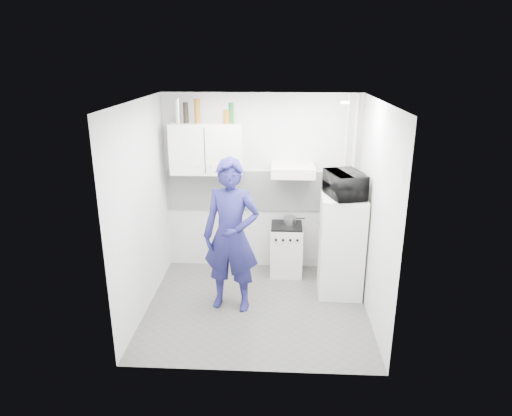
{
  "coord_description": "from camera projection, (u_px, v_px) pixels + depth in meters",
  "views": [
    {
      "loc": [
        0.26,
        -5.15,
        3.09
      ],
      "look_at": [
        -0.02,
        0.3,
        1.25
      ],
      "focal_mm": 32.0,
      "sensor_mm": 36.0,
      "label": 1
    }
  ],
  "objects": [
    {
      "name": "saucepan",
      "position": [
        290.0,
        220.0,
        6.6
      ],
      "size": [
        0.18,
        0.18,
        0.1
      ],
      "primitive_type": "cylinder",
      "color": "silver",
      "rests_on": "stove_top"
    },
    {
      "name": "stove_top",
      "position": [
        287.0,
        226.0,
        6.56
      ],
      "size": [
        0.44,
        0.44,
        0.03
      ],
      "primitive_type": "cube",
      "color": "black",
      "rests_on": "stove"
    },
    {
      "name": "ceiling_spot_fixture",
      "position": [
        345.0,
        103.0,
        5.19
      ],
      "size": [
        0.1,
        0.1,
        0.02
      ],
      "primitive_type": "cylinder",
      "color": "white",
      "rests_on": "ceiling"
    },
    {
      "name": "wall_back",
      "position": [
        261.0,
        184.0,
        6.64
      ],
      "size": [
        2.8,
        0.0,
        2.8
      ],
      "primitive_type": "plane",
      "rotation": [
        1.57,
        0.0,
        0.0
      ],
      "color": "silver",
      "rests_on": "floor"
    },
    {
      "name": "fridge",
      "position": [
        341.0,
        246.0,
        6.03
      ],
      "size": [
        0.58,
        0.58,
        1.37
      ],
      "primitive_type": "cube",
      "rotation": [
        0.0,
        0.0,
        -0.03
      ],
      "color": "white",
      "rests_on": "floor"
    },
    {
      "name": "pipe_b",
      "position": [
        343.0,
        187.0,
        6.5
      ],
      "size": [
        0.04,
        0.04,
        2.6
      ],
      "primitive_type": "cylinder",
      "color": "silver",
      "rests_on": "floor"
    },
    {
      "name": "bottle_e",
      "position": [
        231.0,
        113.0,
        6.16
      ],
      "size": [
        0.07,
        0.07,
        0.28
      ],
      "primitive_type": "cylinder",
      "color": "#144C1E",
      "rests_on": "upper_cabinet"
    },
    {
      "name": "person",
      "position": [
        231.0,
        236.0,
        5.6
      ],
      "size": [
        0.77,
        0.57,
        1.94
      ],
      "primitive_type": "imported",
      "rotation": [
        0.0,
        0.0,
        -0.16
      ],
      "color": "navy",
      "rests_on": "floor"
    },
    {
      "name": "wall_right",
      "position": [
        375.0,
        214.0,
        5.39
      ],
      "size": [
        0.0,
        2.6,
        2.6
      ],
      "primitive_type": "plane",
      "rotation": [
        1.57,
        0.0,
        -1.57
      ],
      "color": "silver",
      "rests_on": "floor"
    },
    {
      "name": "bottle_b",
      "position": [
        186.0,
        113.0,
        6.19
      ],
      "size": [
        0.07,
        0.07,
        0.28
      ],
      "primitive_type": "cylinder",
      "color": "black",
      "rests_on": "upper_cabinet"
    },
    {
      "name": "bottle_c",
      "position": [
        197.0,
        111.0,
        6.18
      ],
      "size": [
        0.08,
        0.08,
        0.33
      ],
      "primitive_type": "cylinder",
      "color": "brown",
      "rests_on": "upper_cabinet"
    },
    {
      "name": "backsplash",
      "position": [
        261.0,
        191.0,
        6.66
      ],
      "size": [
        2.74,
        0.03,
        0.6
      ],
      "primitive_type": "cube",
      "color": "white",
      "rests_on": "wall_back"
    },
    {
      "name": "floor",
      "position": [
        257.0,
        307.0,
        5.87
      ],
      "size": [
        2.8,
        2.8,
        0.0
      ],
      "primitive_type": "plane",
      "color": "#54534F",
      "rests_on": "ground"
    },
    {
      "name": "microwave",
      "position": [
        345.0,
        185.0,
        5.76
      ],
      "size": [
        0.67,
        0.54,
        0.32
      ],
      "primitive_type": "imported",
      "rotation": [
        0.0,
        0.0,
        1.85
      ],
      "color": "black",
      "rests_on": "fridge"
    },
    {
      "name": "pipe_a",
      "position": [
        352.0,
        187.0,
        6.5
      ],
      "size": [
        0.05,
        0.05,
        2.6
      ],
      "primitive_type": "cylinder",
      "color": "silver",
      "rests_on": "floor"
    },
    {
      "name": "upper_cabinet",
      "position": [
        207.0,
        149.0,
        6.33
      ],
      "size": [
        1.0,
        0.35,
        0.7
      ],
      "primitive_type": "cube",
      "color": "white",
      "rests_on": "wall_back"
    },
    {
      "name": "ceiling",
      "position": [
        257.0,
        101.0,
        5.04
      ],
      "size": [
        2.8,
        2.8,
        0.0
      ],
      "primitive_type": "plane",
      "color": "white",
      "rests_on": "wall_back"
    },
    {
      "name": "range_hood",
      "position": [
        293.0,
        171.0,
        6.29
      ],
      "size": [
        0.6,
        0.5,
        0.14
      ],
      "primitive_type": "cube",
      "color": "silver",
      "rests_on": "wall_back"
    },
    {
      "name": "canister_b",
      "position": [
        227.0,
        117.0,
        6.18
      ],
      "size": [
        0.1,
        0.1,
        0.18
      ],
      "primitive_type": "cylinder",
      "color": "brown",
      "rests_on": "upper_cabinet"
    },
    {
      "name": "wall_left",
      "position": [
        141.0,
        210.0,
        5.53
      ],
      "size": [
        0.0,
        2.6,
        2.6
      ],
      "primitive_type": "plane",
      "rotation": [
        1.57,
        0.0,
        1.57
      ],
      "color": "silver",
      "rests_on": "floor"
    },
    {
      "name": "stove",
      "position": [
        286.0,
        250.0,
        6.68
      ],
      "size": [
        0.46,
        0.46,
        0.74
      ],
      "primitive_type": "cube",
      "color": "silver",
      "rests_on": "floor"
    },
    {
      "name": "bottle_a",
      "position": [
        178.0,
        111.0,
        6.19
      ],
      "size": [
        0.08,
        0.08,
        0.33
      ],
      "primitive_type": "cylinder",
      "color": "silver",
      "rests_on": "upper_cabinet"
    }
  ]
}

